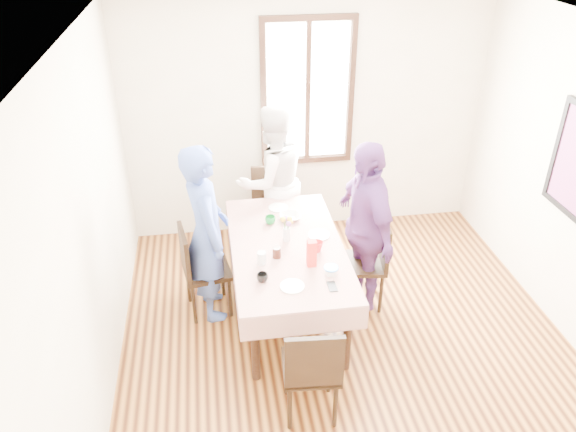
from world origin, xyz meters
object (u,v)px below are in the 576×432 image
object	(u,v)px
chair_near	(311,366)
dining_table	(287,280)
chair_left	(207,270)
person_left	(206,233)
chair_right	(362,263)
person_right	(363,228)
chair_far	(271,211)
person_far	(271,180)

from	to	relation	value
chair_near	dining_table	bearing A→B (deg)	94.62
chair_left	dining_table	bearing A→B (deg)	68.49
person_left	chair_near	bearing A→B (deg)	-161.75
chair_right	chair_left	bearing A→B (deg)	93.82
chair_left	person_left	bearing A→B (deg)	80.93
dining_table	person_right	bearing A→B (deg)	4.32
chair_far	person_right	xyz separation A→B (m)	(0.72, -1.14, 0.40)
chair_left	person_far	distance (m)	1.31
person_right	chair_far	bearing A→B (deg)	-157.01
chair_right	person_far	size ratio (longest dim) A/B	0.54
chair_left	person_left	size ratio (longest dim) A/B	0.53
chair_far	person_far	bearing A→B (deg)	93.64
chair_left	chair_near	bearing A→B (deg)	19.47
chair_right	person_right	distance (m)	0.40
chair_left	chair_far	size ratio (longest dim) A/B	1.00
chair_far	chair_near	xyz separation A→B (m)	(0.00, -2.38, 0.00)
chair_right	chair_far	bearing A→B (deg)	40.94
person_far	person_right	xyz separation A→B (m)	(0.72, -1.11, 0.01)
person_far	person_left	bearing A→B (deg)	33.22
dining_table	chair_far	xyz separation A→B (m)	(0.00, 1.19, 0.08)
chair_far	person_right	world-z (taller)	person_right
chair_right	person_right	xyz separation A→B (m)	(-0.02, 0.00, 0.40)
dining_table	person_far	size ratio (longest dim) A/B	1.03
chair_far	chair_near	distance (m)	2.38
chair_far	chair_right	bearing A→B (deg)	126.56
dining_table	chair_right	distance (m)	0.74
chair_right	person_far	xyz separation A→B (m)	(-0.74, 1.11, 0.39)
chair_far	person_far	distance (m)	0.39
person_left	person_right	bearing A→B (deg)	-103.96
person_left	person_right	distance (m)	1.44
person_left	person_far	xyz separation A→B (m)	(0.72, 1.01, -0.02)
chair_left	chair_near	world-z (taller)	same
person_far	chair_near	bearing A→B (deg)	68.65
chair_left	chair_right	bearing A→B (deg)	76.73
chair_near	person_left	distance (m)	1.58
person_left	person_far	size ratio (longest dim) A/B	1.02
dining_table	chair_left	distance (m)	0.76
chair_left	person_left	world-z (taller)	person_left
dining_table	chair_near	world-z (taller)	chair_near
person_left	person_far	distance (m)	1.24
chair_right	chair_near	world-z (taller)	same
dining_table	chair_left	bearing A→B (deg)	167.56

